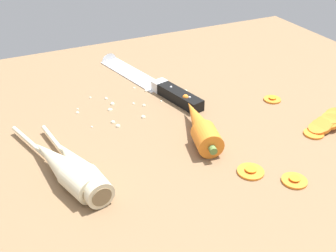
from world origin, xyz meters
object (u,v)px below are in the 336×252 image
(carrot_slice_stray_near, at_px, (251,171))
(carrot_slice_stray_mid, at_px, (295,180))
(parsnip_front, at_px, (79,169))
(parsnip_mid_left, at_px, (62,166))
(carrot_slice_stack, at_px, (325,124))
(chefs_knife, at_px, (143,78))
(whole_carrot, at_px, (200,125))
(carrot_slice_stray_far, at_px, (274,100))

(carrot_slice_stray_near, xyz_separation_m, carrot_slice_stray_mid, (0.05, -0.05, 0.00))
(parsnip_front, distance_m, parsnip_mid_left, 0.03)
(carrot_slice_stack, bearing_deg, carrot_slice_stray_near, -166.33)
(chefs_knife, xyz_separation_m, carrot_slice_stack, (0.21, -0.32, 0.00))
(parsnip_mid_left, bearing_deg, carrot_slice_stray_near, -23.29)
(whole_carrot, xyz_separation_m, carrot_slice_stray_mid, (0.07, -0.17, -0.02))
(parsnip_front, xyz_separation_m, carrot_slice_stray_mid, (0.28, -0.14, -0.02))
(carrot_slice_stray_near, bearing_deg, whole_carrot, 99.50)
(carrot_slice_stack, bearing_deg, carrot_slice_stray_far, 97.11)
(parsnip_mid_left, xyz_separation_m, carrot_slice_stack, (0.44, -0.06, -0.01))
(parsnip_mid_left, relative_size, carrot_slice_stray_mid, 6.23)
(carrot_slice_stray_far, bearing_deg, whole_carrot, -166.64)
(carrot_slice_stack, bearing_deg, whole_carrot, 160.11)
(carrot_slice_stray_mid, xyz_separation_m, carrot_slice_stray_far, (0.13, 0.21, 0.00))
(carrot_slice_stray_near, bearing_deg, parsnip_front, 158.21)
(whole_carrot, distance_m, parsnip_front, 0.22)
(parsnip_front, bearing_deg, carrot_slice_stray_far, 10.10)
(chefs_knife, height_order, carrot_slice_stray_mid, chefs_knife)
(parsnip_front, height_order, carrot_slice_stray_far, parsnip_front)
(chefs_knife, distance_m, carrot_slice_stray_near, 0.36)
(carrot_slice_stack, relative_size, carrot_slice_stray_far, 2.65)
(whole_carrot, relative_size, parsnip_mid_left, 0.78)
(carrot_slice_stray_near, bearing_deg, carrot_slice_stack, 13.67)
(whole_carrot, bearing_deg, carrot_slice_stack, -19.89)
(carrot_slice_stack, xyz_separation_m, carrot_slice_stray_far, (-0.02, 0.12, -0.01))
(parsnip_mid_left, distance_m, carrot_slice_stray_near, 0.28)
(whole_carrot, height_order, carrot_slice_stray_mid, whole_carrot)
(parsnip_front, relative_size, carrot_slice_stray_near, 5.55)
(carrot_slice_stack, bearing_deg, parsnip_front, 173.48)
(parsnip_front, bearing_deg, parsnip_mid_left, 142.45)
(parsnip_front, relative_size, carrot_slice_stack, 2.54)
(chefs_knife, distance_m, carrot_slice_stray_far, 0.28)
(carrot_slice_stack, height_order, carrot_slice_stray_far, carrot_slice_stack)
(parsnip_mid_left, relative_size, carrot_slice_stray_near, 5.71)
(parsnip_front, height_order, carrot_slice_stray_mid, parsnip_front)
(parsnip_mid_left, distance_m, carrot_slice_stray_mid, 0.34)
(carrot_slice_stray_near, bearing_deg, parsnip_mid_left, 156.71)
(parsnip_front, xyz_separation_m, parsnip_mid_left, (-0.02, 0.02, -0.00))
(carrot_slice_stack, bearing_deg, parsnip_mid_left, 171.70)
(carrot_slice_stray_near, bearing_deg, carrot_slice_stray_mid, -44.96)
(parsnip_mid_left, relative_size, carrot_slice_stack, 2.61)
(chefs_knife, height_order, carrot_slice_stray_far, chefs_knife)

